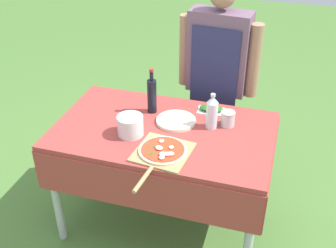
{
  "coord_description": "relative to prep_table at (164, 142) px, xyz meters",
  "views": [
    {
      "loc": [
        0.68,
        -2.15,
        2.27
      ],
      "look_at": [
        0.03,
        0.0,
        0.85
      ],
      "focal_mm": 45.0,
      "sensor_mm": 36.0,
      "label": 1
    }
  ],
  "objects": [
    {
      "name": "pizza_on_peel",
      "position": [
        0.07,
        -0.27,
        0.12
      ],
      "size": [
        0.34,
        0.55,
        0.05
      ],
      "rotation": [
        0.0,
        0.0,
        -0.1
      ],
      "color": "tan",
      "rests_on": "prep_table"
    },
    {
      "name": "water_bottle",
      "position": [
        0.29,
        0.1,
        0.22
      ],
      "size": [
        0.07,
        0.07,
        0.24
      ],
      "color": "silver",
      "rests_on": "prep_table"
    },
    {
      "name": "oil_bottle",
      "position": [
        -0.14,
        0.18,
        0.23
      ],
      "size": [
        0.06,
        0.06,
        0.32
      ],
      "color": "black",
      "rests_on": "prep_table"
    },
    {
      "name": "person_cook",
      "position": [
        0.21,
        0.65,
        0.24
      ],
      "size": [
        0.6,
        0.23,
        1.6
      ],
      "rotation": [
        0.0,
        0.0,
        3.05
      ],
      "color": "#4C4C51",
      "rests_on": "ground"
    },
    {
      "name": "mixing_tub",
      "position": [
        -0.18,
        -0.12,
        0.17
      ],
      "size": [
        0.16,
        0.16,
        0.13
      ],
      "primitive_type": "cylinder",
      "color": "silver",
      "rests_on": "prep_table"
    },
    {
      "name": "prep_table",
      "position": [
        0.0,
        0.0,
        0.0
      ],
      "size": [
        1.41,
        0.86,
        0.81
      ],
      "color": "#A83D38",
      "rests_on": "ground"
    },
    {
      "name": "herb_container",
      "position": [
        0.25,
        0.3,
        0.12
      ],
      "size": [
        0.19,
        0.13,
        0.04
      ],
      "rotation": [
        0.0,
        0.0,
        0.08
      ],
      "color": "silver",
      "rests_on": "prep_table"
    },
    {
      "name": "ground_plane",
      "position": [
        0.0,
        0.0,
        -0.71
      ],
      "size": [
        12.0,
        12.0,
        0.0
      ],
      "primitive_type": "plane",
      "color": "#517F38"
    },
    {
      "name": "plate_stack",
      "position": [
        0.06,
        0.1,
        0.12
      ],
      "size": [
        0.26,
        0.26,
        0.02
      ],
      "color": "beige",
      "rests_on": "prep_table"
    },
    {
      "name": "sauce_jar",
      "position": [
        0.38,
        0.16,
        0.15
      ],
      "size": [
        0.09,
        0.09,
        0.1
      ],
      "color": "silver",
      "rests_on": "prep_table"
    }
  ]
}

